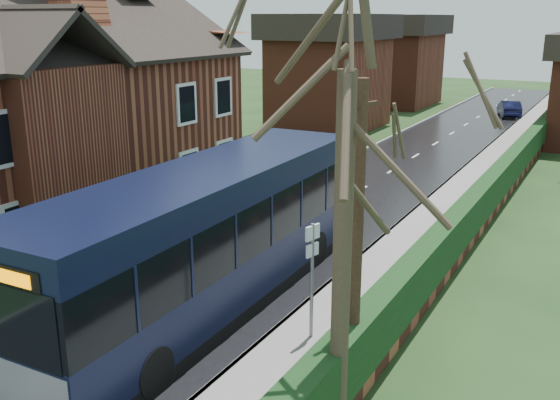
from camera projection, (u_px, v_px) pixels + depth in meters
The scene contains 17 objects.
ground at pixel (159, 316), 16.03m from camera, with size 140.00×140.00×0.00m, color #2B471E.
road at pixel (324, 213), 24.43m from camera, with size 6.00×100.00×0.02m, color black.
pavement at pixel (431, 229), 22.44m from camera, with size 2.50×100.00×0.14m, color slate.
kerb_right at pixel (399, 224), 23.00m from camera, with size 0.12×100.00×0.14m, color gray.
kerb_left at pixel (257, 202), 25.83m from camera, with size 0.12×100.00×0.10m, color gray.
front_hedge at pixel (163, 213), 21.81m from camera, with size 1.20×16.00×1.60m, color black.
picket_fence at pixel (180, 226), 21.56m from camera, with size 0.10×16.00×0.90m, color #8B755E, non-canonical shape.
right_wall_hedge at pixel (477, 210), 21.45m from camera, with size 0.60×50.00×1.80m.
brick_house at pixel (50, 103), 22.86m from camera, with size 9.30×14.60×10.30m.
bus at pixel (207, 241), 16.06m from camera, with size 3.04×12.36×3.74m.
car_silver at pixel (276, 198), 23.96m from camera, with size 1.64×4.07×1.39m, color #A9A8AC.
car_green at pixel (111, 257), 18.35m from camera, with size 1.72×4.22×1.22m, color black.
car_distant at pixel (509, 109), 48.05m from camera, with size 1.33×3.83×1.26m, color black.
bus_stop_sign at pixel (312, 265), 14.24m from camera, with size 0.16×0.44×2.95m.
telegraph_pole at pixel (357, 252), 11.47m from camera, with size 0.33×0.80×6.40m.
tree_right_near at pixel (349, 39), 9.33m from camera, with size 4.39×4.39×9.47m.
tree_house_side at pixel (91, 13), 29.21m from camera, with size 4.47×4.47×10.16m.
Camera 1 is at (9.76, -11.22, 7.39)m, focal length 40.00 mm.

